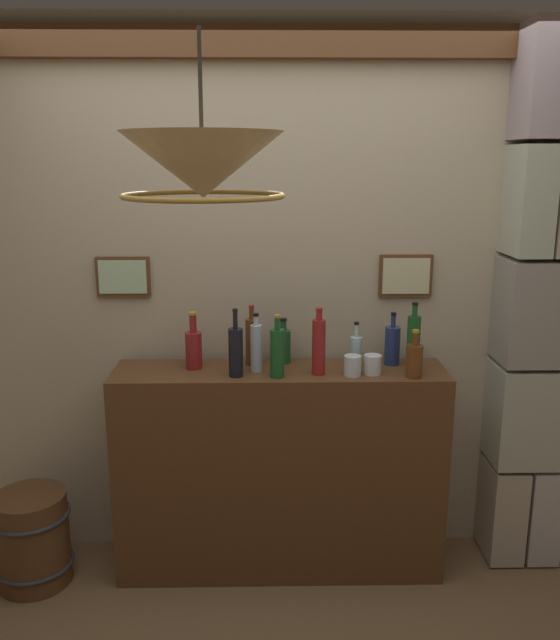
% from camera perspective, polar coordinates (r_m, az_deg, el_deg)
% --- Properties ---
extents(panelled_rear_partition, '(3.37, 0.15, 2.60)m').
position_cam_1_polar(panelled_rear_partition, '(3.21, -0.10, 3.13)').
color(panelled_rear_partition, '#BCAD8E').
rests_on(panelled_rear_partition, ground).
extents(stone_pillar, '(0.35, 0.34, 2.52)m').
position_cam_1_polar(stone_pillar, '(3.34, 21.15, 0.71)').
color(stone_pillar, '#AEA38C').
rests_on(stone_pillar, ground).
extents(bar_shelf_unit, '(1.54, 0.35, 1.02)m').
position_cam_1_polar(bar_shelf_unit, '(3.25, -0.02, -12.87)').
color(bar_shelf_unit, brown).
rests_on(bar_shelf_unit, ground).
extents(liquor_bottle_amaro, '(0.07, 0.07, 0.22)m').
position_cam_1_polar(liquor_bottle_amaro, '(3.14, 0.28, -2.18)').
color(liquor_bottle_amaro, '#1B4C25').
rests_on(liquor_bottle_amaro, bar_shelf_unit).
extents(liquor_bottle_gin, '(0.06, 0.06, 0.32)m').
position_cam_1_polar(liquor_bottle_gin, '(3.07, 11.42, -1.91)').
color(liquor_bottle_gin, '#185120').
rests_on(liquor_bottle_gin, bar_shelf_unit).
extents(liquor_bottle_vermouth, '(0.07, 0.07, 0.25)m').
position_cam_1_polar(liquor_bottle_vermouth, '(3.16, 9.66, -2.13)').
color(liquor_bottle_vermouth, navy).
rests_on(liquor_bottle_vermouth, bar_shelf_unit).
extents(liquor_bottle_tequila, '(0.06, 0.06, 0.28)m').
position_cam_1_polar(liquor_bottle_tequila, '(2.93, -0.24, -2.79)').
color(liquor_bottle_tequila, '#185425').
rests_on(liquor_bottle_tequila, bar_shelf_unit).
extents(liquor_bottle_mezcal, '(0.08, 0.08, 0.27)m').
position_cam_1_polar(liquor_bottle_mezcal, '(3.08, -7.45, -2.39)').
color(liquor_bottle_mezcal, maroon).
rests_on(liquor_bottle_mezcal, bar_shelf_unit).
extents(liquor_bottle_port, '(0.06, 0.06, 0.29)m').
position_cam_1_polar(liquor_bottle_port, '(3.11, -2.45, -1.79)').
color(liquor_bottle_port, brown).
rests_on(liquor_bottle_port, bar_shelf_unit).
extents(liquor_bottle_rye, '(0.05, 0.05, 0.22)m').
position_cam_1_polar(liquor_bottle_rye, '(3.10, 6.55, -2.63)').
color(liquor_bottle_rye, silver).
rests_on(liquor_bottle_rye, bar_shelf_unit).
extents(liquor_bottle_scotch, '(0.05, 0.05, 0.27)m').
position_cam_1_polar(liquor_bottle_scotch, '(3.01, -2.07, -2.34)').
color(liquor_bottle_scotch, silver).
rests_on(liquor_bottle_scotch, bar_shelf_unit).
extents(liquor_bottle_rum, '(0.07, 0.07, 0.22)m').
position_cam_1_polar(liquor_bottle_rum, '(3.00, 11.51, -3.37)').
color(liquor_bottle_rum, brown).
rests_on(liquor_bottle_rum, bar_shelf_unit).
extents(liquor_bottle_bourbon, '(0.06, 0.06, 0.31)m').
position_cam_1_polar(liquor_bottle_bourbon, '(2.96, 3.36, -2.23)').
color(liquor_bottle_bourbon, maroon).
rests_on(liquor_bottle_bourbon, bar_shelf_unit).
extents(liquor_bottle_sherry, '(0.07, 0.07, 0.31)m').
position_cam_1_polar(liquor_bottle_sherry, '(2.95, -3.83, -2.70)').
color(liquor_bottle_sherry, black).
rests_on(liquor_bottle_sherry, bar_shelf_unit).
extents(glass_tumbler_rocks, '(0.08, 0.08, 0.09)m').
position_cam_1_polar(glass_tumbler_rocks, '(3.02, 7.99, -3.82)').
color(glass_tumbler_rocks, silver).
rests_on(glass_tumbler_rocks, bar_shelf_unit).
extents(glass_tumbler_highball, '(0.08, 0.08, 0.09)m').
position_cam_1_polar(glass_tumbler_highball, '(2.99, 6.27, -3.92)').
color(glass_tumbler_highball, silver).
rests_on(glass_tumbler_highball, bar_shelf_unit).
extents(pendant_lamp, '(0.48, 0.48, 0.47)m').
position_cam_1_polar(pendant_lamp, '(1.96, -6.69, 12.95)').
color(pendant_lamp, beige).
extents(wooden_barrel, '(0.36, 0.36, 0.45)m').
position_cam_1_polar(wooden_barrel, '(3.48, -20.56, -17.23)').
color(wooden_barrel, brown).
rests_on(wooden_barrel, ground).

